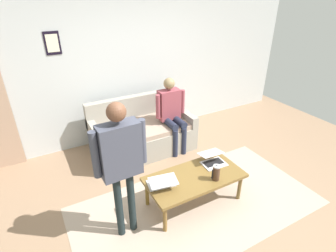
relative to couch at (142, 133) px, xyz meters
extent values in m
plane|color=#927257|center=(-0.10, 1.54, -0.30)|extent=(7.68, 7.68, 0.00)
cube|color=tan|center=(-0.06, 1.68, -0.30)|extent=(3.23, 1.64, 0.01)
cube|color=silver|center=(-0.10, -0.66, 1.05)|extent=(7.04, 0.10, 2.70)
cube|color=black|center=(1.11, -0.60, 1.55)|extent=(0.22, 0.02, 0.34)
cube|color=beige|center=(1.11, -0.60, 1.55)|extent=(0.17, 0.00, 0.26)
cube|color=gray|center=(0.00, 0.05, -0.09)|extent=(1.70, 0.94, 0.42)
cube|color=tan|center=(0.00, 0.07, 0.16)|extent=(1.46, 0.86, 0.08)
cube|color=gray|center=(0.00, -0.36, 0.35)|extent=(1.70, 0.14, 0.46)
cube|color=gray|center=(-0.79, 0.05, 0.22)|extent=(0.12, 0.94, 0.20)
cube|color=gray|center=(0.79, 0.05, 0.22)|extent=(0.12, 0.94, 0.20)
cube|color=brown|center=(-0.06, 1.58, 0.11)|extent=(1.28, 0.63, 0.04)
cylinder|color=brown|center=(-0.63, 1.83, -0.11)|extent=(0.05, 0.05, 0.39)
cylinder|color=brown|center=(0.52, 1.83, -0.11)|extent=(0.05, 0.05, 0.39)
cylinder|color=brown|center=(-0.63, 1.33, -0.11)|extent=(0.05, 0.05, 0.39)
cylinder|color=brown|center=(0.52, 1.33, -0.11)|extent=(0.05, 0.05, 0.39)
cube|color=silver|center=(-0.43, 1.49, 0.13)|extent=(0.33, 0.26, 0.01)
cube|color=black|center=(-0.44, 1.47, 0.14)|extent=(0.28, 0.16, 0.00)
cube|color=silver|center=(-0.44, 1.40, 0.25)|extent=(0.33, 0.24, 0.05)
cube|color=silver|center=(-0.44, 1.40, 0.25)|extent=(0.30, 0.22, 0.04)
cube|color=silver|center=(0.40, 1.51, 0.13)|extent=(0.37, 0.27, 0.01)
cube|color=black|center=(0.40, 1.52, 0.14)|extent=(0.30, 0.18, 0.00)
cube|color=silver|center=(0.41, 1.60, 0.24)|extent=(0.37, 0.26, 0.03)
cube|color=silver|center=(0.41, 1.60, 0.24)|extent=(0.33, 0.24, 0.03)
cylinder|color=#4C3323|center=(-0.25, 1.77, 0.22)|extent=(0.09, 0.09, 0.19)
cylinder|color=#B7B7BC|center=(-0.25, 1.77, 0.33)|extent=(0.09, 0.09, 0.02)
sphere|color=#B2B2B7|center=(-0.25, 1.77, 0.35)|extent=(0.03, 0.03, 0.03)
cube|color=black|center=(-0.19, 1.77, 0.23)|extent=(0.01, 0.01, 0.14)
cylinder|color=black|center=(0.98, 1.62, 0.12)|extent=(0.08, 0.08, 0.84)
cylinder|color=black|center=(0.83, 1.61, 0.12)|extent=(0.08, 0.08, 0.84)
cube|color=#424555|center=(0.91, 1.62, 0.84)|extent=(0.43, 0.20, 0.60)
cylinder|color=#424555|center=(1.16, 1.62, 0.87)|extent=(0.08, 0.08, 0.51)
cylinder|color=#424555|center=(0.66, 1.61, 0.87)|extent=(0.08, 0.08, 0.51)
sphere|color=brown|center=(0.91, 1.62, 1.26)|extent=(0.19, 0.19, 0.19)
cylinder|color=#22273B|center=(-0.56, 0.51, -0.05)|extent=(0.10, 0.10, 0.50)
cylinder|color=#22273B|center=(-0.39, 0.51, -0.05)|extent=(0.10, 0.10, 0.50)
cylinder|color=#22273B|center=(-0.56, 0.33, 0.25)|extent=(0.12, 0.40, 0.12)
cylinder|color=#22273B|center=(-0.39, 0.33, 0.25)|extent=(0.12, 0.40, 0.12)
cube|color=#8E3E49|center=(-0.47, 0.15, 0.51)|extent=(0.37, 0.20, 0.52)
cylinder|color=#8E3E49|center=(-0.71, 0.20, 0.53)|extent=(0.08, 0.08, 0.42)
cylinder|color=#8E3E49|center=(-0.24, 0.20, 0.53)|extent=(0.08, 0.08, 0.42)
sphere|color=#8E7651|center=(-0.47, 0.15, 0.88)|extent=(0.19, 0.19, 0.19)
camera|label=1|loc=(1.57, 3.83, 2.30)|focal=28.54mm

